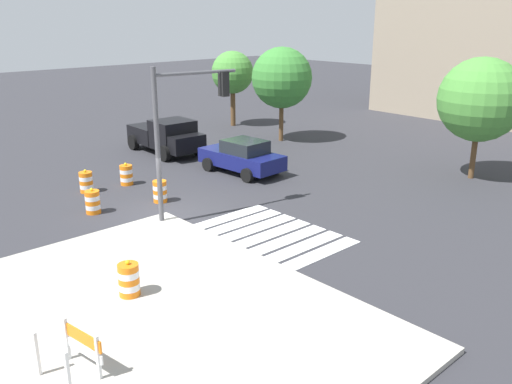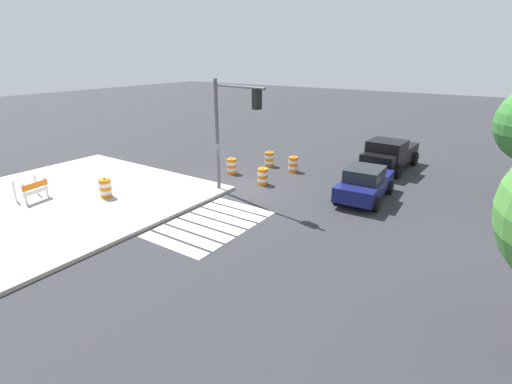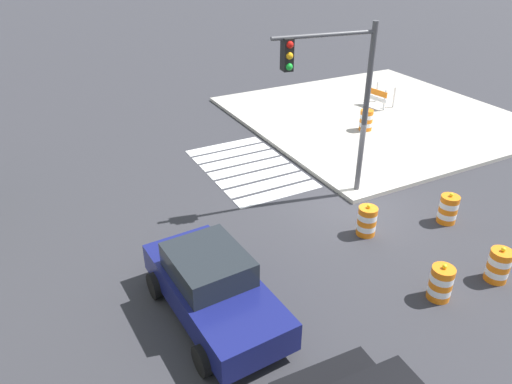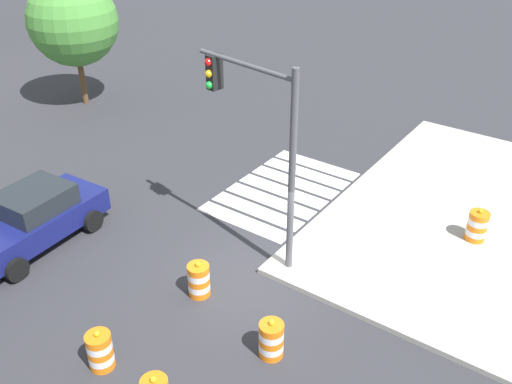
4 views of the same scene
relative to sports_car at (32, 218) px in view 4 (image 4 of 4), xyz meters
name	(u,v)px [view 4 (image 4 of 4)]	position (x,y,z in m)	size (l,w,h in m)	color
ground_plane	(258,273)	(2.52, -6.05, -0.81)	(120.00, 120.00, 0.00)	#2D2D33
crosswalk_stripes	(283,191)	(6.52, -4.25, -0.80)	(5.10, 3.20, 0.02)	silver
sports_car	(32,218)	(0.00, 0.00, 0.00)	(4.40, 2.33, 1.63)	navy
traffic_barrel_crosswalk_end	(199,280)	(0.99, -5.32, -0.36)	(0.56, 0.56, 1.02)	orange
traffic_barrel_median_near	(271,340)	(0.36, -7.95, -0.36)	(0.56, 0.56, 1.02)	orange
traffic_barrel_median_far	(100,351)	(-2.06, -5.11, -0.36)	(0.56, 0.56, 1.02)	orange
traffic_barrel_on_sidewalk	(477,226)	(7.26, -10.36, -0.21)	(0.56, 0.56, 1.02)	orange
traffic_light_pole	(258,126)	(3.29, -5.52, 3.10)	(0.72, 3.26, 5.50)	#4C4C51
street_tree_streetside_near	(73,21)	(7.94, 7.31, 2.85)	(3.78, 3.78, 5.56)	brown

